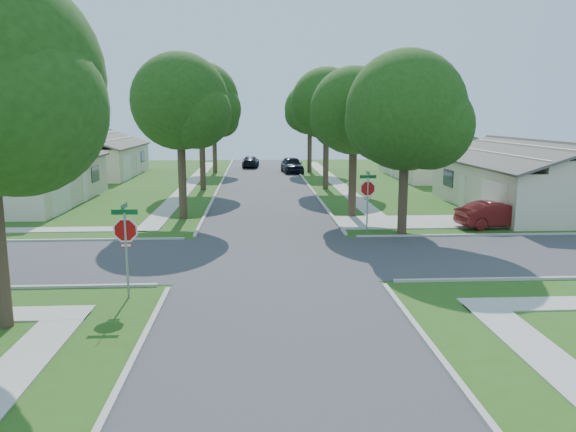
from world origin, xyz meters
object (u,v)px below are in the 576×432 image
(house_nw_far, at_px, (93,160))
(house_ne_near, at_px, (532,184))
(stop_sign_ne, at_px, (368,191))
(house_nw_near, at_px, (18,180))
(tree_w_mid, at_px, (202,103))
(tree_e_near, at_px, (355,115))
(tree_e_far, at_px, (310,112))
(tree_ne_corner, at_px, (407,116))
(car_curb_east, at_px, (292,165))
(tree_w_near, at_px, (181,106))
(tree_e_mid, at_px, (327,107))
(house_ne_far, at_px, (437,160))
(car_driveway, at_px, (497,215))
(tree_w_far, at_px, (214,116))
(stop_sign_sw, at_px, (126,234))
(car_curb_west, at_px, (251,162))

(house_nw_far, bearing_deg, house_ne_near, -33.29)
(stop_sign_ne, height_order, house_nw_far, house_nw_far)
(stop_sign_ne, relative_size, house_nw_near, 0.22)
(tree_w_mid, xyz_separation_m, house_nw_far, (-11.35, 10.99, -4.97))
(tree_e_near, height_order, house_ne_near, tree_e_near)
(tree_e_far, relative_size, tree_ne_corner, 1.01)
(tree_e_far, bearing_deg, tree_e_near, -90.00)
(house_ne_near, height_order, house_nw_near, same)
(tree_e_near, bearing_deg, car_curb_east, 94.29)
(tree_w_near, relative_size, house_ne_near, 0.66)
(tree_e_mid, xyz_separation_m, house_ne_far, (11.23, 7.99, -4.74))
(car_driveway, height_order, car_curb_east, car_curb_east)
(tree_e_near, distance_m, tree_e_mid, 12.02)
(stop_sign_ne, distance_m, house_ne_near, 12.94)
(tree_e_far, relative_size, tree_w_far, 1.09)
(car_driveway, bearing_deg, stop_sign_ne, 88.17)
(tree_e_mid, distance_m, house_nw_far, 23.95)
(house_ne_far, relative_size, house_nw_near, 1.00)
(stop_sign_sw, height_order, car_curb_west, stop_sign_sw)
(tree_e_mid, bearing_deg, tree_w_far, 125.90)
(stop_sign_sw, distance_m, house_ne_far, 39.55)
(tree_w_near, distance_m, house_ne_near, 21.24)
(tree_e_far, xyz_separation_m, tree_ne_corner, (1.61, -29.80, -0.39))
(tree_w_mid, bearing_deg, car_curb_east, 59.01)
(tree_e_near, height_order, tree_ne_corner, tree_ne_corner)
(tree_w_far, xyz_separation_m, tree_ne_corner, (11.01, -29.80, 0.09))
(tree_w_near, height_order, house_ne_far, tree_w_near)
(tree_e_near, bearing_deg, tree_w_near, 180.00)
(tree_e_mid, height_order, car_curb_west, tree_e_mid)
(tree_ne_corner, relative_size, house_ne_far, 0.64)
(tree_e_mid, bearing_deg, house_ne_far, 35.42)
(house_nw_far, relative_size, car_curb_west, 3.22)
(tree_ne_corner, height_order, house_ne_near, tree_ne_corner)
(car_curb_east, bearing_deg, house_ne_near, -65.11)
(stop_sign_ne, height_order, house_nw_near, house_nw_near)
(house_nw_far, distance_m, car_curb_west, 16.63)
(tree_e_mid, relative_size, house_nw_near, 0.68)
(tree_e_far, bearing_deg, house_nw_far, -174.47)
(house_ne_near, distance_m, car_curb_east, 26.10)
(tree_w_near, bearing_deg, stop_sign_ne, -24.74)
(tree_w_mid, relative_size, car_curb_west, 2.26)
(tree_w_near, xyz_separation_m, car_curb_east, (7.55, 24.57, -5.33))
(stop_sign_ne, xyz_separation_m, house_ne_far, (11.29, 24.30, -0.51))
(tree_e_mid, bearing_deg, house_nw_near, -163.85)
(car_driveway, relative_size, car_curb_west, 0.96)
(tree_e_mid, height_order, house_nw_near, tree_e_mid)
(house_nw_near, bearing_deg, tree_e_near, -16.11)
(tree_e_mid, relative_size, house_nw_far, 0.68)
(tree_ne_corner, height_order, house_ne_far, tree_ne_corner)
(tree_e_near, relative_size, car_curb_east, 1.78)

